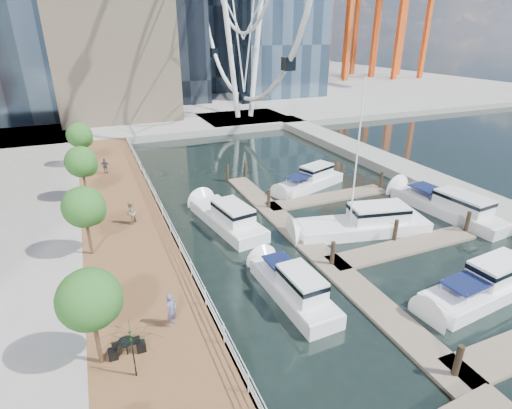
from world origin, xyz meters
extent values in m
plane|color=black|center=(0.00, 0.00, 0.00)|extent=(520.00, 520.00, 0.00)
cube|color=brown|center=(-9.00, 15.00, 0.50)|extent=(6.00, 60.00, 1.00)
cube|color=#595954|center=(-6.00, 15.00, 0.50)|extent=(0.25, 60.00, 1.00)
cube|color=gray|center=(0.00, 102.00, 0.50)|extent=(200.00, 114.00, 1.00)
cube|color=gray|center=(20.00, 20.00, 0.50)|extent=(4.00, 60.00, 1.00)
cube|color=gray|center=(14.00, 52.00, 0.50)|extent=(14.00, 12.00, 1.00)
cube|color=#6D6051|center=(3.00, 10.00, 0.10)|extent=(2.00, 32.00, 0.20)
cube|color=#6D6051|center=(9.00, 8.00, 0.10)|extent=(12.00, 2.00, 0.20)
cube|color=#6D6051|center=(9.00, 18.00, 0.10)|extent=(12.00, 2.00, 0.20)
cylinder|color=white|center=(11.50, 52.00, 14.00)|extent=(0.80, 0.80, 26.00)
cylinder|color=white|center=(16.50, 52.00, 14.00)|extent=(0.80, 0.80, 26.00)
cylinder|color=#3F2B1C|center=(-11.40, 4.00, 2.20)|extent=(0.20, 0.20, 2.40)
sphere|color=#265B1E|center=(-11.40, 4.00, 4.30)|extent=(2.60, 2.60, 2.60)
cylinder|color=#3F2B1C|center=(-11.40, 14.00, 2.20)|extent=(0.20, 0.20, 2.40)
sphere|color=#265B1E|center=(-11.40, 14.00, 4.30)|extent=(2.60, 2.60, 2.60)
cylinder|color=#3F2B1C|center=(-11.40, 24.00, 2.20)|extent=(0.20, 0.20, 2.40)
sphere|color=#265B1E|center=(-11.40, 24.00, 4.30)|extent=(2.60, 2.60, 2.60)
cylinder|color=#3F2B1C|center=(-11.40, 34.00, 2.20)|extent=(0.20, 0.20, 2.40)
sphere|color=#265B1E|center=(-11.40, 34.00, 4.30)|extent=(2.60, 2.60, 2.60)
imported|color=#53536F|center=(-8.02, 5.15, 1.90)|extent=(0.78, 0.74, 1.79)
imported|color=#827259|center=(-8.48, 17.50, 1.88)|extent=(1.05, 1.09, 1.77)
imported|color=#2D2F38|center=(-9.44, 30.33, 1.79)|extent=(1.00, 0.67, 1.58)
imported|color=#0E3610|center=(-10.10, 2.59, 2.22)|extent=(2.79, 2.84, 2.44)
camera|label=1|loc=(-10.32, -10.79, 14.24)|focal=28.00mm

